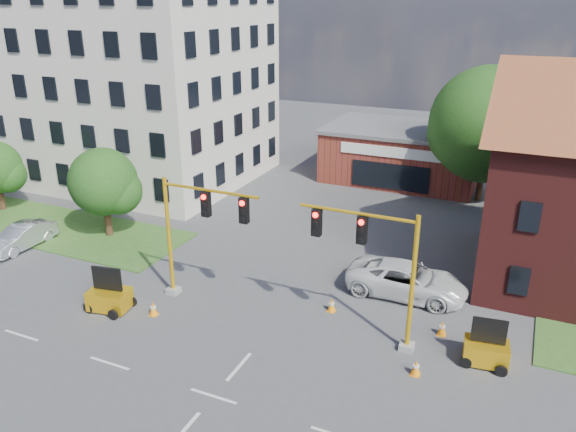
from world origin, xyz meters
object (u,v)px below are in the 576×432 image
Objects in this scene: trailer_east at (486,350)px; signal_mast_east at (374,261)px; pickup_white at (407,280)px; trailer_west at (109,297)px; signal_mast_west at (196,228)px.

signal_mast_east is at bearing 177.50° from trailer_east.
signal_mast_east is at bearing 173.58° from pickup_white.
signal_mast_east reaches higher than pickup_white.
trailer_west is at bearing 119.71° from pickup_white.
trailer_west is at bearing -168.06° from signal_mast_east.
trailer_east is (13.52, 0.38, -3.29)m from signal_mast_west.
signal_mast_west is at bearing 26.49° from trailer_west.
trailer_east reaches higher than pickup_white.
trailer_west is at bearing -143.54° from signal_mast_west.
pickup_white is at bearing 127.51° from trailer_east.
signal_mast_west is at bearing 174.60° from trailer_east.
trailer_west is 17.26m from trailer_east.
pickup_white is at bearing 27.21° from signal_mast_west.
trailer_west is 14.68m from pickup_white.
signal_mast_east is 3.08× the size of trailer_east.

